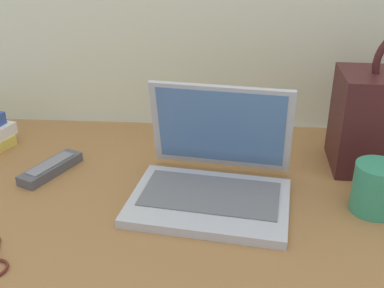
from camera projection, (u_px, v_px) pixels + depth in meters
The scene contains 4 objects.
desk at pixel (175, 202), 0.97m from camera, with size 1.60×0.76×0.03m.
laptop at pixel (213, 175), 0.95m from camera, with size 0.34×0.31×0.21m.
coffee_mug at pixel (378, 188), 0.89m from camera, with size 0.13×0.09×0.10m.
remote_control_near at pixel (51, 168), 1.05m from camera, with size 0.11×0.16×0.02m.
Camera 1 is at (0.09, -0.82, 0.54)m, focal length 43.80 mm.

